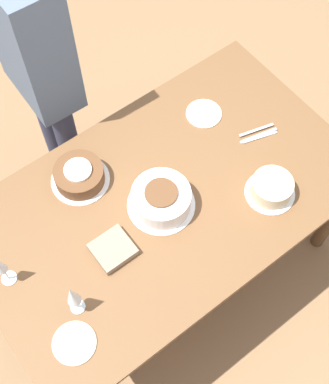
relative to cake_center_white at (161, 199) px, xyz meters
name	(u,v)px	position (x,y,z in m)	size (l,w,h in m)	color
ground_plane	(164,262)	(-0.03, -0.02, -0.81)	(12.00, 12.00, 0.00)	#8E6B47
dining_table	(164,208)	(-0.03, -0.02, -0.15)	(1.65, 0.98, 0.76)	brown
cake_center_white	(161,199)	(0.00, 0.00, 0.00)	(0.29, 0.29, 0.11)	white
cake_front_chocolate	(79,175)	(0.20, -0.31, -0.01)	(0.25, 0.25, 0.09)	white
cake_back_decorated	(271,188)	(-0.40, 0.23, -0.01)	(0.21, 0.21, 0.09)	white
wine_glass_far	(72,296)	(0.51, 0.16, 0.09)	(0.06, 0.06, 0.21)	silver
dessert_plate_left	(204,114)	(-0.44, -0.26, -0.05)	(0.17, 0.17, 0.01)	beige
dessert_plate_right	(74,343)	(0.60, 0.26, -0.05)	(0.16, 0.16, 0.01)	beige
fork_pile	(258,135)	(-0.56, -0.01, -0.05)	(0.18, 0.09, 0.01)	silver
napkin_stack	(113,249)	(0.28, 0.05, -0.03)	(0.15, 0.15, 0.03)	gray
person_cutting	(37,60)	(0.07, -0.80, 0.17)	(0.23, 0.41, 1.63)	#2D334C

